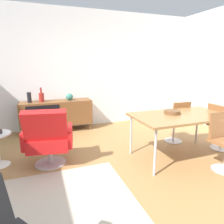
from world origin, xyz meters
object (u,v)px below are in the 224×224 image
at_px(wooden_bowl_on_table, 172,112).
at_px(vase_sculptural_dark, 41,97).
at_px(dining_chair_far_end, 220,125).
at_px(dining_table, 181,117).
at_px(dining_chair_back_right, 176,120).
at_px(lounge_chair_red, 48,137).
at_px(vase_ceramic_small, 29,97).
at_px(dining_chair_front_right, 224,139).
at_px(sideboard, 57,113).
at_px(vase_cobalt, 69,97).

bearing_deg(wooden_bowl_on_table, vase_sculptural_dark, 134.97).
bearing_deg(dining_chair_far_end, dining_table, -179.89).
height_order(dining_chair_back_right, lounge_chair_red, lounge_chair_red).
bearing_deg(dining_chair_far_end, lounge_chair_red, 171.89).
bearing_deg(vase_ceramic_small, wooden_bowl_on_table, -41.64).
xyz_separation_m(dining_table, dining_chair_front_right, (0.35, -0.56, -0.23)).
distance_m(dining_chair_front_right, lounge_chair_red, 2.63).
height_order(vase_sculptural_dark, dining_chair_back_right, vase_sculptural_dark).
distance_m(vase_ceramic_small, lounge_chair_red, 1.74).
xyz_separation_m(vase_sculptural_dark, dining_chair_front_right, (2.46, -2.67, -0.36)).
xyz_separation_m(sideboard, vase_ceramic_small, (-0.56, 0.00, 0.39)).
bearing_deg(lounge_chair_red, sideboard, 80.54).
distance_m(sideboard, vase_ceramic_small, 0.68).
height_order(vase_ceramic_small, dining_chair_front_right, vase_ceramic_small).
xyz_separation_m(dining_chair_back_right, dining_chair_far_end, (0.54, -0.56, 0.00)).
bearing_deg(vase_cobalt, wooden_bowl_on_table, -55.36).
xyz_separation_m(vase_ceramic_small, wooden_bowl_on_table, (2.26, -2.01, -0.06)).
bearing_deg(sideboard, dining_table, -49.29).
xyz_separation_m(vase_sculptural_dark, dining_table, (2.12, -2.11, -0.13)).
height_order(vase_cobalt, dining_chair_far_end, vase_cobalt).
xyz_separation_m(dining_table, dining_chair_far_end, (0.89, 0.00, -0.23)).
height_order(dining_table, lounge_chair_red, lounge_chair_red).
bearing_deg(vase_cobalt, dining_chair_back_right, -40.01).
bearing_deg(lounge_chair_red, dining_chair_back_right, 3.09).
relative_size(vase_cobalt, vase_sculptural_dark, 0.51).
distance_m(vase_ceramic_small, dining_chair_back_right, 3.15).
bearing_deg(wooden_bowl_on_table, dining_chair_far_end, -5.71).
bearing_deg(sideboard, wooden_bowl_on_table, -49.68).
relative_size(sideboard, wooden_bowl_on_table, 6.15).
xyz_separation_m(dining_table, dining_chair_back_right, (0.35, 0.56, -0.23)).
bearing_deg(vase_sculptural_dark, dining_chair_back_right, -32.16).
distance_m(sideboard, dining_chair_front_right, 3.43).
relative_size(dining_chair_far_end, lounge_chair_red, 0.90).
distance_m(dining_chair_back_right, dining_chair_far_end, 0.78).
bearing_deg(vase_cobalt, lounge_chair_red, -109.48).
relative_size(vase_sculptural_dark, lounge_chair_red, 0.34).
xyz_separation_m(vase_sculptural_dark, dining_chair_back_right, (2.47, -1.55, -0.36)).
height_order(vase_sculptural_dark, dining_chair_far_end, vase_sculptural_dark).
relative_size(wooden_bowl_on_table, dining_chair_far_end, 0.30).
height_order(dining_chair_far_end, lounge_chair_red, lounge_chair_red).
height_order(sideboard, lounge_chair_red, lounge_chair_red).
height_order(dining_table, dining_chair_back_right, dining_chair_back_right).
xyz_separation_m(vase_cobalt, lounge_chair_red, (-0.60, -1.68, -0.33)).
xyz_separation_m(sideboard, dining_chair_back_right, (2.16, -1.55, 0.03)).
xyz_separation_m(vase_ceramic_small, lounge_chair_red, (0.28, -1.68, -0.37)).
height_order(sideboard, vase_ceramic_small, vase_ceramic_small).
bearing_deg(wooden_bowl_on_table, dining_chair_back_right, 44.82).
xyz_separation_m(vase_cobalt, vase_sculptural_dark, (-0.62, 0.00, 0.03)).
bearing_deg(vase_sculptural_dark, dining_chair_front_right, -47.29).
xyz_separation_m(dining_table, lounge_chair_red, (-2.09, 0.43, -0.23)).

